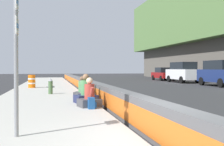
% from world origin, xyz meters
% --- Properties ---
extents(ground_plane, '(160.00, 160.00, 0.00)m').
position_xyz_m(ground_plane, '(0.00, 0.00, 0.00)').
color(ground_plane, '#2B2B2D').
rests_on(ground_plane, ground).
extents(jersey_barrier, '(76.00, 0.45, 0.85)m').
position_xyz_m(jersey_barrier, '(0.00, 0.00, 0.42)').
color(jersey_barrier, '#545456').
rests_on(jersey_barrier, ground_plane).
extents(route_sign_post, '(0.44, 0.09, 3.60)m').
position_xyz_m(route_sign_post, '(0.78, 2.95, 2.23)').
color(route_sign_post, gray).
rests_on(route_sign_post, sidewalk_strip).
extents(fire_hydrant, '(0.26, 0.46, 0.88)m').
position_xyz_m(fire_hydrant, '(10.54, 2.28, 0.59)').
color(fire_hydrant, '#47663D').
rests_on(fire_hydrant, sidewalk_strip).
extents(seated_person_foreground, '(0.83, 0.92, 1.09)m').
position_xyz_m(seated_person_foreground, '(4.92, 0.86, 0.48)').
color(seated_person_foreground, '#424247').
rests_on(seated_person_foreground, sidewalk_strip).
extents(seated_person_middle, '(0.92, 1.01, 1.20)m').
position_xyz_m(seated_person_middle, '(6.13, 0.84, 0.52)').
color(seated_person_middle, '#23284C').
rests_on(seated_person_middle, sidewalk_strip).
extents(seated_person_rear, '(0.78, 0.89, 1.14)m').
position_xyz_m(seated_person_rear, '(7.28, 0.74, 0.50)').
color(seated_person_rear, '#424247').
rests_on(seated_person_rear, sidewalk_strip).
extents(seated_person_far, '(0.83, 0.91, 1.04)m').
position_xyz_m(seated_person_far, '(8.20, 0.77, 0.47)').
color(seated_person_far, '#424247').
rests_on(seated_person_far, sidewalk_strip).
extents(backpack, '(0.32, 0.28, 0.40)m').
position_xyz_m(backpack, '(4.39, 0.86, 0.33)').
color(backpack, navy).
rests_on(backpack, sidewalk_strip).
extents(construction_barrel, '(0.54, 0.54, 0.95)m').
position_xyz_m(construction_barrel, '(15.97, 3.64, 0.62)').
color(construction_barrel, orange).
rests_on(construction_barrel, sidewalk_strip).
extents(parked_car_fourth, '(4.84, 2.15, 2.28)m').
position_xyz_m(parked_car_fourth, '(16.43, -12.35, 1.18)').
color(parked_car_fourth, navy).
rests_on(parked_car_fourth, ground_plane).
extents(parked_car_midline, '(4.83, 2.12, 2.28)m').
position_xyz_m(parked_car_midline, '(23.03, -12.08, 1.18)').
color(parked_car_midline, silver).
rests_on(parked_car_midline, ground_plane).
extents(parked_car_far, '(4.54, 2.02, 1.71)m').
position_xyz_m(parked_car_far, '(28.99, -12.31, 0.86)').
color(parked_car_far, maroon).
rests_on(parked_car_far, ground_plane).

